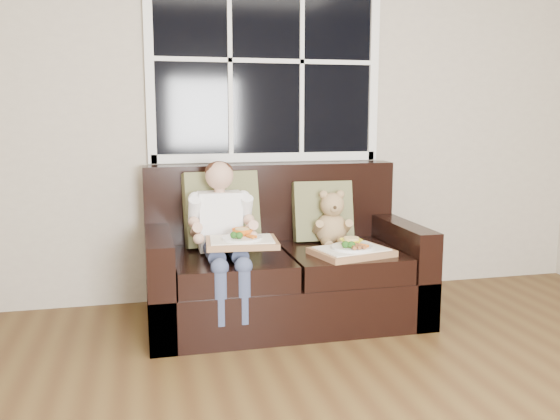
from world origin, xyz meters
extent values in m
cube|color=beige|center=(0.00, 2.50, 1.35)|extent=(4.50, 0.02, 2.70)
cube|color=black|center=(-0.19, 2.48, 1.65)|extent=(1.50, 0.02, 1.25)
cube|color=white|center=(-0.19, 2.47, 0.99)|extent=(1.58, 0.04, 0.06)
cube|color=white|center=(-0.97, 2.47, 1.65)|extent=(0.06, 0.04, 1.37)
cube|color=white|center=(0.59, 2.47, 1.65)|extent=(0.06, 0.04, 1.37)
cube|color=white|center=(-0.19, 2.47, 1.65)|extent=(1.50, 0.03, 0.03)
cube|color=black|center=(-0.19, 1.95, 0.15)|extent=(1.70, 0.90, 0.30)
cube|color=black|center=(-0.96, 1.95, 0.30)|extent=(0.15, 0.90, 0.60)
cube|color=black|center=(0.59, 1.95, 0.30)|extent=(0.15, 0.90, 0.60)
cube|color=black|center=(-0.19, 2.33, 0.63)|extent=(1.70, 0.18, 0.66)
cube|color=black|center=(-0.54, 1.87, 0.38)|extent=(0.68, 0.72, 0.15)
cube|color=black|center=(0.16, 1.87, 0.38)|extent=(0.68, 0.72, 0.15)
cube|color=olive|center=(-0.55, 2.17, 0.69)|extent=(0.50, 0.26, 0.49)
cube|color=olive|center=(0.13, 2.17, 0.65)|extent=(0.40, 0.19, 0.41)
cube|color=white|center=(-0.58, 2.00, 0.64)|extent=(0.26, 0.16, 0.36)
sphere|color=tan|center=(-0.58, 1.99, 0.92)|extent=(0.17, 0.17, 0.17)
ellipsoid|color=#371D11|center=(-0.58, 2.00, 0.95)|extent=(0.17, 0.17, 0.12)
cylinder|color=#374160|center=(-0.65, 1.80, 0.50)|extent=(0.10, 0.32, 0.10)
cylinder|color=#374160|center=(-0.52, 1.80, 0.50)|extent=(0.10, 0.32, 0.10)
cylinder|color=#374160|center=(-0.65, 1.54, 0.30)|extent=(0.09, 0.09, 0.30)
cylinder|color=#374160|center=(-0.52, 1.54, 0.30)|extent=(0.09, 0.09, 0.30)
cylinder|color=tan|center=(-0.74, 1.88, 0.68)|extent=(0.07, 0.32, 0.25)
cylinder|color=tan|center=(-0.43, 1.88, 0.68)|extent=(0.07, 0.32, 0.25)
ellipsoid|color=#998051|center=(0.16, 2.05, 0.55)|extent=(0.23, 0.20, 0.22)
sphere|color=#998051|center=(0.16, 2.04, 0.71)|extent=(0.17, 0.17, 0.16)
sphere|color=#998051|center=(0.10, 2.04, 0.78)|extent=(0.06, 0.06, 0.06)
sphere|color=#998051|center=(0.21, 2.04, 0.78)|extent=(0.06, 0.06, 0.06)
sphere|color=#998051|center=(0.16, 1.98, 0.70)|extent=(0.06, 0.06, 0.06)
sphere|color=black|center=(0.16, 1.95, 0.71)|extent=(0.02, 0.02, 0.02)
cylinder|color=#998051|center=(0.11, 1.93, 0.48)|extent=(0.07, 0.13, 0.06)
cylinder|color=#998051|center=(0.21, 1.93, 0.48)|extent=(0.07, 0.13, 0.06)
cube|color=#9D6847|center=(-0.50, 1.72, 0.56)|extent=(0.43, 0.35, 0.03)
cube|color=white|center=(-0.50, 1.72, 0.58)|extent=(0.38, 0.29, 0.01)
cylinder|color=white|center=(-0.50, 1.71, 0.59)|extent=(0.23, 0.23, 0.01)
imported|color=orange|center=(-0.49, 1.75, 0.62)|extent=(0.13, 0.13, 0.04)
cylinder|color=#F5C986|center=(-0.49, 1.75, 0.62)|extent=(0.09, 0.09, 0.02)
ellipsoid|color=#26561B|center=(-0.55, 1.67, 0.62)|extent=(0.04, 0.04, 0.04)
ellipsoid|color=#26561B|center=(-0.52, 1.65, 0.62)|extent=(0.04, 0.04, 0.04)
cylinder|color=#D05F17|center=(-0.45, 1.66, 0.61)|extent=(0.04, 0.06, 0.02)
cube|color=#9D6847|center=(0.18, 1.72, 0.47)|extent=(0.51, 0.44, 0.04)
cube|color=white|center=(0.18, 1.72, 0.49)|extent=(0.45, 0.37, 0.01)
cylinder|color=white|center=(0.18, 1.71, 0.50)|extent=(0.25, 0.25, 0.02)
imported|color=#FFF421|center=(0.19, 1.76, 0.52)|extent=(0.15, 0.15, 0.03)
cylinder|color=#F5C986|center=(0.19, 1.76, 0.53)|extent=(0.10, 0.10, 0.02)
ellipsoid|color=#26561B|center=(0.12, 1.67, 0.53)|extent=(0.05, 0.05, 0.04)
ellipsoid|color=#26561B|center=(0.15, 1.65, 0.53)|extent=(0.05, 0.05, 0.04)
cylinder|color=#D05F17|center=(0.22, 1.66, 0.52)|extent=(0.05, 0.07, 0.02)
cylinder|color=brown|center=(0.18, 1.64, 0.52)|extent=(0.03, 0.09, 0.02)
camera|label=1|loc=(-1.05, -1.57, 1.29)|focal=38.00mm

